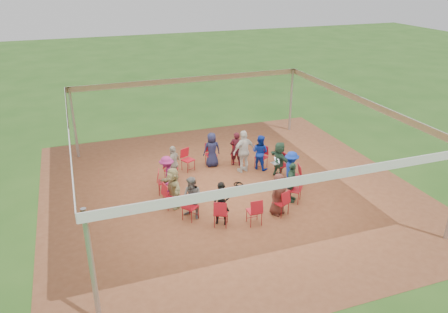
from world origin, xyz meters
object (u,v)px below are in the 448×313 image
object	(u,v)px
chair_1	(261,157)
chair_5	(171,170)
chair_12	(294,190)
person_seated_4	(174,164)
person_seated_6	(173,188)
person_seated_8	(222,203)
chair_10	(254,211)
person_seated_2	(236,149)
chair_9	(221,213)
chair_3	(211,155)
standing_person	(244,151)
chair_4	(188,160)
chair_8	(190,207)
chair_11	(281,203)
person_seated_3	(212,150)
person_seated_1	(260,152)
person_seated_0	(279,159)
person_seated_7	(192,198)
chair_0	(282,165)
person_seated_5	(167,175)
chair_7	(170,196)
cable_coil	(239,184)
person_seated_11	(291,170)
chair_2	(237,154)
person_seated_9	(278,194)
laptop	(276,162)
chair_6	(164,182)
person_seated_10	(291,182)

from	to	relation	value
chair_1	chair_5	distance (m)	3.65
chair_12	person_seated_4	world-z (taller)	person_seated_4
person_seated_6	person_seated_8	xyz separation A→B (m)	(1.16, -1.53, 0.00)
chair_5	person_seated_4	size ratio (longest dim) A/B	0.64
chair_10	person_seated_2	size ratio (longest dim) A/B	0.64
chair_9	person_seated_6	bearing A→B (deg)	151.15
chair_3	standing_person	xyz separation A→B (m)	(1.01, -1.03, 0.41)
chair_4	chair_8	bearing A→B (deg)	51.43
chair_5	chair_11	bearing A→B (deg)	77.14
chair_4	person_seated_3	distance (m)	1.05
chair_4	person_seated_1	xyz separation A→B (m)	(2.73, -0.79, 0.26)
chair_8	person_seated_0	distance (m)	4.44
person_seated_7	person_seated_3	bearing A→B (deg)	115.71
person_seated_0	person_seated_6	distance (m)	4.43
chair_9	person_seated_1	distance (m)	4.44
chair_0	person_seated_4	xyz separation A→B (m)	(-3.99, 0.96, 0.26)
person_seated_7	standing_person	size ratio (longest dim) A/B	0.83
person_seated_0	person_seated_5	size ratio (longest dim) A/B	1.00
chair_7	cable_coil	world-z (taller)	chair_7
chair_5	person_seated_0	bearing A→B (deg)	114.99
person_seated_11	chair_11	bearing A→B (deg)	157.42
chair_2	person_seated_4	world-z (taller)	person_seated_4
chair_2	person_seated_11	size ratio (longest dim) A/B	0.64
person_seated_9	person_seated_2	bearing A→B (deg)	64.29
chair_8	chair_7	bearing A→B (deg)	167.14
person_seated_5	cable_coil	bearing A→B (deg)	98.91
chair_9	person_seated_5	distance (m)	2.85
person_seated_4	standing_person	distance (m)	2.77
chair_12	chair_7	bearing A→B (deg)	115.71
standing_person	laptop	world-z (taller)	standing_person
person_seated_6	person_seated_7	bearing A→B (deg)	12.86
chair_9	chair_10	size ratio (longest dim) A/B	1.00
chair_8	person_seated_6	bearing A→B (deg)	160.55
person_seated_9	person_seated_11	size ratio (longest dim) A/B	1.00
chair_0	chair_7	size ratio (longest dim) A/B	1.00
chair_11	laptop	size ratio (longest dim) A/B	2.58
person_seated_6	chair_8	bearing A→B (deg)	6.26
chair_9	person_seated_7	bearing A→B (deg)	160.55
chair_0	chair_7	xyz separation A→B (m)	(-4.58, -0.93, 0.00)
chair_12	cable_coil	world-z (taller)	chair_12
chair_3	person_seated_7	distance (m)	4.11
chair_3	person_seated_2	xyz separation A→B (m)	(0.95, -0.36, 0.26)
person_seated_1	standing_person	world-z (taller)	standing_person
chair_1	person_seated_5	distance (m)	4.11
chair_8	chair_12	world-z (taller)	same
chair_1	chair_8	size ratio (longest dim) A/B	1.00
person_seated_6	chair_6	bearing A→B (deg)	173.74
chair_10	person_seated_6	size ratio (longest dim) A/B	0.64
chair_11	person_seated_4	world-z (taller)	person_seated_4
person_seated_2	person_seated_10	size ratio (longest dim) A/B	1.00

